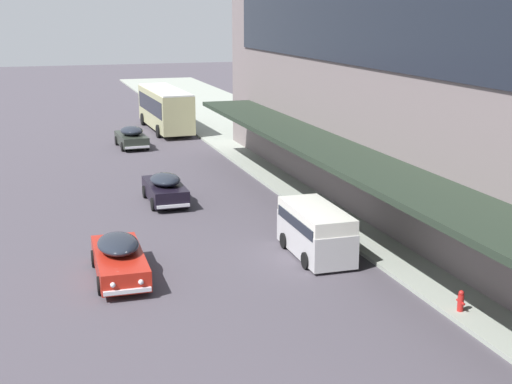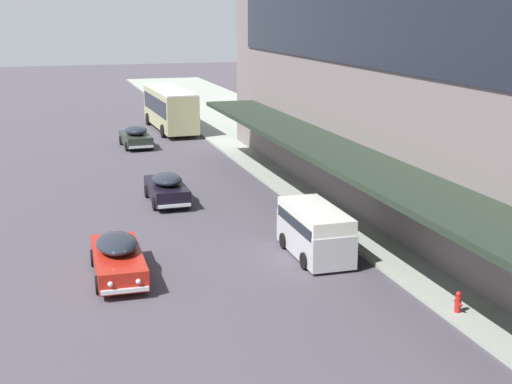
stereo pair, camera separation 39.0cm
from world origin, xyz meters
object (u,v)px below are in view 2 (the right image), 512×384
object	(u,v)px
transit_bus_kerbside_front	(170,107)
vw_van	(314,229)
fire_hydrant	(458,302)
sedan_second_near	(118,257)
sedan_trailing_mid	(167,188)
sedan_lead_mid	(136,137)

from	to	relation	value
transit_bus_kerbside_front	vw_van	xyz separation A→B (m)	(0.02, -31.46, -0.82)
vw_van	fire_hydrant	size ratio (longest dim) A/B	6.53
sedan_second_near	vw_van	world-z (taller)	vw_van
sedan_trailing_mid	sedan_second_near	world-z (taller)	sedan_trailing_mid
vw_van	fire_hydrant	xyz separation A→B (m)	(2.23, -6.75, -0.60)
sedan_trailing_mid	vw_van	bearing A→B (deg)	-66.48
sedan_second_near	sedan_trailing_mid	bearing A→B (deg)	70.16
transit_bus_kerbside_front	fire_hydrant	bearing A→B (deg)	-86.63
sedan_lead_mid	transit_bus_kerbside_front	bearing A→B (deg)	60.71
sedan_second_near	transit_bus_kerbside_front	bearing A→B (deg)	76.42
sedan_trailing_mid	sedan_lead_mid	xyz separation A→B (m)	(0.52, 15.45, -0.01)
sedan_second_near	fire_hydrant	distance (m)	11.91
transit_bus_kerbside_front	sedan_lead_mid	xyz separation A→B (m)	(-3.63, -6.46, -1.17)
sedan_second_near	vw_van	size ratio (longest dim) A/B	1.05
sedan_lead_mid	vw_van	xyz separation A→B (m)	(3.64, -25.00, 0.35)
fire_hydrant	sedan_lead_mid	bearing A→B (deg)	100.48
transit_bus_kerbside_front	sedan_lead_mid	world-z (taller)	transit_bus_kerbside_front
vw_van	fire_hydrant	bearing A→B (deg)	-71.71
sedan_second_near	vw_van	bearing A→B (deg)	0.57
sedan_trailing_mid	sedan_second_near	bearing A→B (deg)	-109.84
fire_hydrant	transit_bus_kerbside_front	bearing A→B (deg)	93.37
transit_bus_kerbside_front	sedan_second_near	world-z (taller)	transit_bus_kerbside_front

